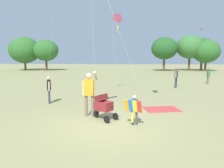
# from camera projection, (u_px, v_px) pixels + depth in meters

# --- Properties ---
(ground_plane) EXTENTS (120.00, 120.00, 0.00)m
(ground_plane) POSITION_uv_depth(u_px,v_px,m) (108.00, 124.00, 7.61)
(ground_plane) COLOR #938E5B
(treeline_distant) EXTENTS (36.81, 5.31, 6.13)m
(treeline_distant) POSITION_uv_depth(u_px,v_px,m) (126.00, 49.00, 35.87)
(treeline_distant) COLOR brown
(treeline_distant) RESTS_ON ground
(child_with_butterfly_kite) EXTENTS (0.66, 0.47, 1.09)m
(child_with_butterfly_kite) POSITION_uv_depth(u_px,v_px,m) (134.00, 107.00, 7.47)
(child_with_butterfly_kite) COLOR #4C4C51
(child_with_butterfly_kite) RESTS_ON ground
(person_adult_flyer) EXTENTS (0.60, 0.55, 1.90)m
(person_adult_flyer) POSITION_uv_depth(u_px,v_px,m) (89.00, 90.00, 8.52)
(person_adult_flyer) COLOR #7F705B
(person_adult_flyer) RESTS_ON ground
(stroller) EXTENTS (1.05, 0.90, 1.03)m
(stroller) POSITION_uv_depth(u_px,v_px,m) (103.00, 104.00, 8.13)
(stroller) COLOR black
(stroller) RESTS_ON ground
(kite_orange_delta) EXTENTS (0.82, 1.36, 5.42)m
(kite_orange_delta) POSITION_uv_depth(u_px,v_px,m) (118.00, 19.00, 14.18)
(kite_orange_delta) COLOR pink
(kite_orange_delta) RESTS_ON ground
(person_sitting_far) EXTENTS (0.21, 0.46, 1.42)m
(person_sitting_far) POSITION_uv_depth(u_px,v_px,m) (208.00, 75.00, 18.71)
(person_sitting_far) COLOR #7F705B
(person_sitting_far) RESTS_ON ground
(person_couple_left) EXTENTS (0.30, 0.43, 1.44)m
(person_couple_left) POSITION_uv_depth(u_px,v_px,m) (49.00, 87.00, 10.97)
(person_couple_left) COLOR #33384C
(person_couple_left) RESTS_ON ground
(person_kid_running) EXTENTS (0.36, 0.47, 1.63)m
(person_kid_running) POSITION_uv_depth(u_px,v_px,m) (176.00, 76.00, 16.39)
(person_kid_running) COLOR #33384C
(person_kid_running) RESTS_ON ground
(picnic_blanket) EXTENTS (1.78, 1.39, 0.02)m
(picnic_blanket) POSITION_uv_depth(u_px,v_px,m) (161.00, 109.00, 9.77)
(picnic_blanket) COLOR #CC3D3D
(picnic_blanket) RESTS_ON ground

